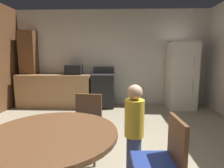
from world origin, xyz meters
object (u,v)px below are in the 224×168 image
(refrigerator, at_px, (181,76))
(chair_north, at_px, (86,122))
(microwave, at_px, (74,70))
(chair_east, at_px, (163,159))
(dining_table, at_px, (52,150))
(person_child, at_px, (134,129))
(oven_range, at_px, (103,90))

(refrigerator, relative_size, chair_north, 2.02)
(microwave, distance_m, chair_east, 3.91)
(dining_table, height_order, chair_north, chair_north)
(chair_east, bearing_deg, microwave, -68.20)
(microwave, relative_size, person_child, 0.40)
(refrigerator, xyz_separation_m, microwave, (-2.92, 0.05, 0.15))
(dining_table, xyz_separation_m, person_child, (0.75, 0.53, -0.02))
(oven_range, height_order, chair_east, oven_range)
(oven_range, bearing_deg, chair_east, -76.75)
(chair_east, bearing_deg, refrigerator, -113.47)
(dining_table, distance_m, chair_east, 0.97)
(chair_north, bearing_deg, oven_range, -172.59)
(oven_range, distance_m, chair_east, 3.61)
(refrigerator, relative_size, dining_table, 1.56)
(chair_east, bearing_deg, oven_range, -79.85)
(oven_range, height_order, refrigerator, refrigerator)
(refrigerator, height_order, chair_north, refrigerator)
(chair_east, xyz_separation_m, person_child, (-0.22, 0.47, 0.08))
(oven_range, distance_m, chair_north, 2.61)
(oven_range, relative_size, person_child, 1.01)
(microwave, relative_size, chair_north, 0.51)
(microwave, relative_size, chair_east, 0.51)
(oven_range, distance_m, refrigerator, 2.15)
(refrigerator, relative_size, chair_east, 2.02)
(refrigerator, distance_m, microwave, 2.92)
(chair_east, bearing_deg, dining_table, 0.00)
(chair_north, bearing_deg, dining_table, -0.00)
(microwave, xyz_separation_m, person_child, (1.41, -3.04, -0.45))
(refrigerator, height_order, microwave, refrigerator)
(person_child, bearing_deg, microwave, -100.28)
(oven_range, relative_size, chair_east, 1.26)
(microwave, relative_size, dining_table, 0.39)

